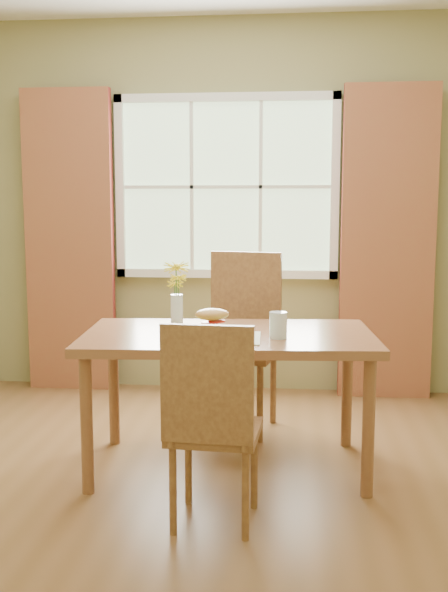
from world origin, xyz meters
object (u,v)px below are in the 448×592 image
chair_near (212,417)px  chair_far (242,332)px  flower_vase (177,287)px  dining_table (228,347)px  croissant_sandwich (212,322)px  water_glass (278,326)px

chair_near → chair_far: size_ratio=0.84×
chair_near → flower_vase: (-0.30, 0.89, 0.43)m
dining_table → chair_far: bearing=84.6°
croissant_sandwich → flower_vase: bearing=108.6°
chair_far → water_glass: (0.24, -0.83, 0.19)m
chair_near → croissant_sandwich: (-0.06, 0.55, 0.31)m
chair_near → croissant_sandwich: 0.64m
dining_table → flower_vase: 0.46m
chair_far → flower_vase: 0.70m
flower_vase → dining_table: bearing=-32.6°
croissant_sandwich → chair_near: bearing=-99.3°
chair_far → flower_vase: size_ratio=3.13×
chair_near → flower_vase: 1.04m
croissant_sandwich → water_glass: size_ratio=1.53×
dining_table → chair_far: size_ratio=1.42×
dining_table → chair_near: (-0.00, -0.70, -0.15)m
dining_table → flower_vase: flower_vase is taller
croissant_sandwich → flower_vase: 0.43m
water_glass → flower_vase: 0.66m
chair_far → chair_near: bearing=-80.4°
croissant_sandwich → dining_table: bearing=48.4°
dining_table → chair_near: size_ratio=1.69×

